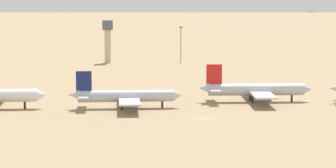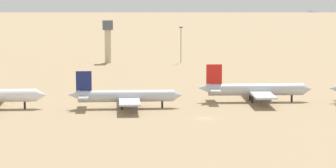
% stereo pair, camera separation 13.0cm
% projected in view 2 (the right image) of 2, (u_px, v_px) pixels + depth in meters
% --- Properties ---
extents(ground, '(4000.00, 4000.00, 0.00)m').
position_uv_depth(ground, '(205.00, 118.00, 219.78)').
color(ground, '#9E8460').
extents(parked_jet_navy_2, '(37.11, 31.14, 12.27)m').
position_uv_depth(parked_jet_navy_2, '(125.00, 96.00, 236.73)').
color(parked_jet_navy_2, silver).
rests_on(parked_jet_navy_2, ground).
extents(parked_jet_red_3, '(39.32, 33.11, 12.98)m').
position_uv_depth(parked_jet_red_3, '(255.00, 90.00, 249.48)').
color(parked_jet_red_3, silver).
rests_on(parked_jet_red_3, ground).
extents(control_tower, '(5.20, 5.20, 21.54)m').
position_uv_depth(control_tower, '(108.00, 37.00, 370.65)').
color(control_tower, '#C6B793').
rests_on(control_tower, ground).
extents(light_pole_mid, '(1.80, 0.50, 18.25)m').
position_uv_depth(light_pole_mid, '(181.00, 42.00, 371.18)').
color(light_pole_mid, '#59595E').
rests_on(light_pole_mid, ground).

